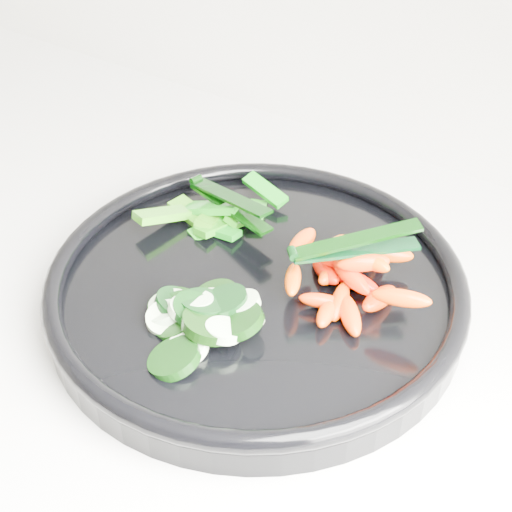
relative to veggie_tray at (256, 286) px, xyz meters
The scene contains 6 objects.
veggie_tray is the anchor object (origin of this frame).
cucumber_pile 0.07m from the veggie_tray, 100.22° to the right, with size 0.11×0.14×0.04m.
carrot_pile 0.09m from the veggie_tray, 27.71° to the left, with size 0.14×0.14×0.05m.
pepper_pile 0.10m from the veggie_tray, 147.66° to the left, with size 0.10×0.14×0.04m.
tong_carrot 0.10m from the veggie_tray, 27.59° to the left, with size 0.09×0.09×0.02m.
tong_pepper 0.10m from the veggie_tray, 141.09° to the left, with size 0.11×0.04×0.02m.
Camera 1 is at (0.83, 1.28, 1.37)m, focal length 50.00 mm.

